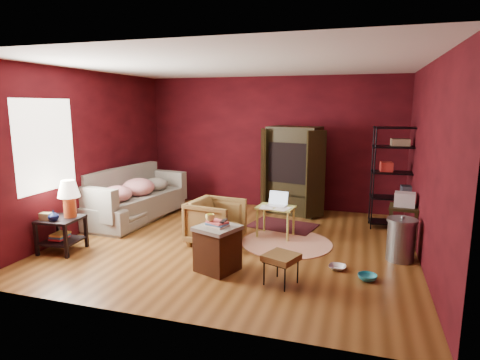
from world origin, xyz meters
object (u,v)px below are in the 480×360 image
Objects in this scene: sofa at (136,198)px; tv_armoire at (293,169)px; laptop_desk at (276,210)px; wire_shelving at (399,173)px; armchair at (216,220)px; hamper at (217,248)px; side_table at (65,209)px.

tv_armoire is (2.83, 1.35, 0.49)m from sofa.
laptop_desk is 2.34m from wire_shelving.
armchair is at bearing -153.13° from wire_shelving.
laptop_desk is (0.45, 1.63, 0.15)m from hamper.
wire_shelving is at bearing -77.13° from sofa.
sofa is 1.25× the size of tv_armoire.
armchair is 0.43× the size of wire_shelving.
armchair is 0.44× the size of tv_armoire.
wire_shelving reaches higher than laptop_desk.
hamper is at bearing -85.04° from tv_armoire.
tv_armoire reaches higher than laptop_desk.
tv_armoire reaches higher than sofa.
side_table is at bearing -155.93° from wire_shelving.
sofa is 3.01m from hamper.
armchair is at bearing 25.00° from side_table.
tv_armoire is at bearing 162.16° from wire_shelving.
hamper is (2.47, -0.03, -0.33)m from side_table.
tv_armoire is 2.02m from wire_shelving.
sofa is 4.92m from wire_shelving.
armchair reaches higher than laptop_desk.
laptop_desk is (0.84, 0.63, 0.07)m from armchair.
laptop_desk is 1.64m from tv_armoire.
wire_shelving reaches higher than hamper.
hamper is 0.39× the size of wire_shelving.
sofa is at bearing 74.02° from armchair.
hamper is 0.40× the size of tv_armoire.
armchair is 1.12× the size of hamper.
armchair is at bearing -111.07° from sofa.
hamper is at bearing -125.71° from sofa.
laptop_desk is at bearing -46.02° from armchair.
side_table is 5.61m from wire_shelving.
hamper is 0.94× the size of laptop_desk.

